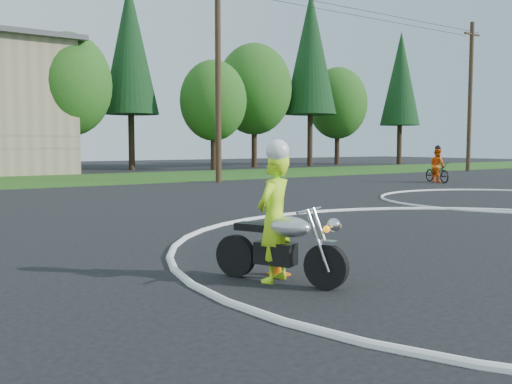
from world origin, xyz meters
TOP-DOWN VIEW (x-y plane):
  - grass_strip at (0.00, 27.00)m, footprint 120.00×10.00m
  - primary_motorcycle at (-4.90, 3.43)m, footprint 0.93×1.79m
  - rider_primary_grp at (-4.91, 3.56)m, footprint 0.73×0.62m
  - rider_second_grp at (13.42, 14.80)m, footprint 1.23×1.96m
  - treeline at (14.78, 34.61)m, footprint 38.20×8.10m
  - utility_poles at (5.00, 21.00)m, footprint 41.60×1.12m

SIDE VIEW (x-z plane):
  - grass_strip at x=0.00m, z-range 0.00..0.02m
  - primary_motorcycle at x=-4.90m, z-range -0.01..0.99m
  - rider_second_grp at x=13.42m, z-range -0.26..1.52m
  - rider_primary_grp at x=-4.91m, z-range -0.03..1.83m
  - utility_poles at x=5.00m, z-range 0.20..10.20m
  - treeline at x=14.78m, z-range -0.64..13.88m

